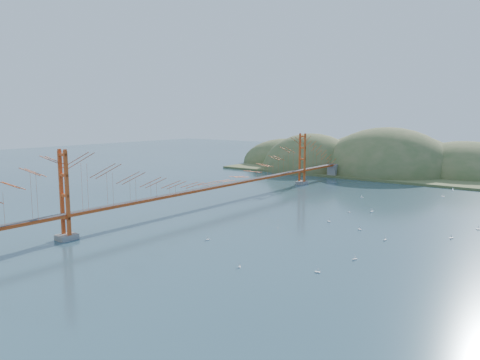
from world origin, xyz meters
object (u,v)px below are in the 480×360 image
Objects in this scene: sailboat_0 at (208,239)px; sailboat_2 at (329,221)px; bridge at (218,165)px; sailboat_1 at (360,229)px.

sailboat_2 is at bearing 67.61° from sailboat_0.
bridge reaches higher than sailboat_2.
bridge is 140.65× the size of sailboat_1.
sailboat_2 is (-5.61, 1.75, 0.00)m from sailboat_1.
sailboat_1 is 21.56m from sailboat_0.
bridge is 25.11m from sailboat_0.
bridge reaches higher than sailboat_0.
sailboat_2 reaches higher than sailboat_1.
sailboat_0 is at bearing -128.14° from sailboat_1.
sailboat_1 is at bearing -4.75° from bridge.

